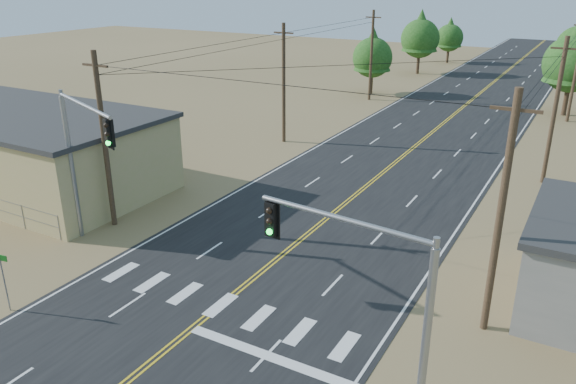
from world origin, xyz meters
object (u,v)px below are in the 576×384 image
Objects in this scene: building_left at (21,149)px; signal_mast_left at (80,148)px; street_sign at (3,273)px; signal_mast_right at (375,300)px.

signal_mast_left is (11.74, -4.72, 3.04)m from building_left.
building_left is 7.34× the size of street_sign.
building_left is at bearing -179.58° from signal_mast_left.
signal_mast_left is 3.01× the size of street_sign.
signal_mast_right is 16.58m from street_sign.
signal_mast_left is 1.10× the size of signal_mast_right.
street_sign is (1.46, -6.09, -3.71)m from signal_mast_left.
signal_mast_left is at bearing 94.95° from street_sign.
signal_mast_right reaches higher than street_sign.
street_sign is at bearing -39.31° from building_left.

